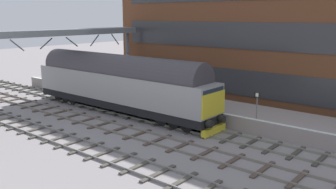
% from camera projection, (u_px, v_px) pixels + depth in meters
% --- Properties ---
extents(ground_plane, '(140.00, 140.00, 0.00)m').
position_uv_depth(ground_plane, '(179.00, 126.00, 26.01)').
color(ground_plane, gray).
rests_on(ground_plane, ground).
extents(track_main, '(2.50, 60.00, 0.15)m').
position_uv_depth(track_main, '(179.00, 125.00, 26.00)').
color(track_main, slate).
rests_on(track_main, ground).
extents(track_adjacent_west, '(2.50, 60.00, 0.15)m').
position_uv_depth(track_adjacent_west, '(147.00, 137.00, 23.50)').
color(track_adjacent_west, slate).
rests_on(track_adjacent_west, ground).
extents(track_adjacent_far_west, '(2.50, 60.00, 0.15)m').
position_uv_depth(track_adjacent_far_west, '(102.00, 153.00, 20.70)').
color(track_adjacent_far_west, slate).
rests_on(track_adjacent_far_west, ground).
extents(station_platform, '(4.00, 44.00, 1.01)m').
position_uv_depth(station_platform, '(207.00, 110.00, 28.62)').
color(station_platform, gray).
rests_on(station_platform, ground).
extents(station_building, '(5.65, 34.20, 11.71)m').
position_uv_depth(station_building, '(291.00, 38.00, 30.36)').
color(station_building, brown).
rests_on(station_building, ground).
extents(diesel_locomotive, '(2.74, 18.27, 4.68)m').
position_uv_depth(diesel_locomotive, '(119.00, 82.00, 29.30)').
color(diesel_locomotive, black).
rests_on(diesel_locomotive, ground).
extents(platform_number_sign, '(0.10, 0.44, 1.77)m').
position_uv_depth(platform_number_sign, '(257.00, 101.00, 24.06)').
color(platform_number_sign, slate).
rests_on(platform_number_sign, station_platform).
extents(overhead_footbridge, '(16.33, 2.00, 6.52)m').
position_uv_depth(overhead_footbridge, '(59.00, 36.00, 30.95)').
color(overhead_footbridge, slate).
rests_on(overhead_footbridge, ground).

